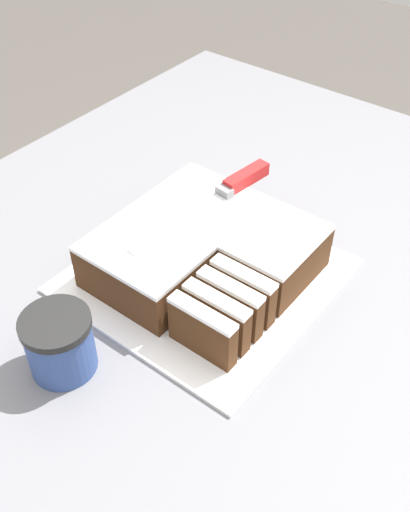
{
  "coord_description": "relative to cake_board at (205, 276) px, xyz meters",
  "views": [
    {
      "loc": [
        -0.52,
        -0.4,
        1.6
      ],
      "look_at": [
        0.02,
        0.02,
        0.99
      ],
      "focal_mm": 42.0,
      "sensor_mm": 36.0,
      "label": 1
    }
  ],
  "objects": [
    {
      "name": "coffee_cup",
      "position": [
        -0.25,
        0.04,
        0.04
      ],
      "size": [
        0.09,
        0.09,
        0.09
      ],
      "color": "#334C8C",
      "rests_on": "countertop"
    },
    {
      "name": "countertop",
      "position": [
        -0.02,
        -0.02,
        -0.47
      ],
      "size": [
        1.4,
        1.1,
        0.94
      ],
      "color": "slate",
      "rests_on": "ground_plane"
    },
    {
      "name": "cake",
      "position": [
        0.01,
        0.01,
        0.04
      ],
      "size": [
        0.28,
        0.28,
        0.08
      ],
      "color": "#472814",
      "rests_on": "cake_board"
    },
    {
      "name": "knife",
      "position": [
        0.11,
        0.04,
        0.09
      ],
      "size": [
        0.29,
        0.06,
        0.02
      ],
      "rotation": [
        0.0,
        0.0,
        3.01
      ],
      "color": "silver",
      "rests_on": "cake"
    },
    {
      "name": "cake_board",
      "position": [
        0.0,
        0.0,
        0.0
      ],
      "size": [
        0.36,
        0.36,
        0.01
      ],
      "color": "white",
      "rests_on": "countertop"
    }
  ]
}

